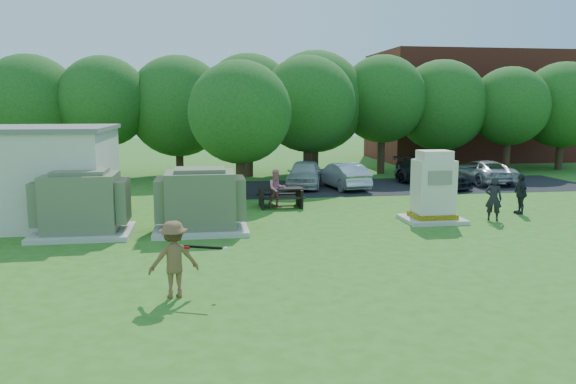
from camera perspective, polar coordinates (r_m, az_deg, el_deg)
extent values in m
plane|color=#2D6619|center=(14.52, 2.44, -7.46)|extent=(120.00, 120.00, 0.00)
cube|color=maroon|center=(45.66, 18.41, 8.23)|extent=(15.00, 8.00, 8.00)
cube|color=#232326|center=(29.15, 10.80, 0.60)|extent=(20.00, 6.00, 0.01)
cube|color=beige|center=(18.98, -20.07, -3.89)|extent=(3.00, 2.40, 0.15)
cube|color=#646E4F|center=(18.80, -20.23, -0.98)|extent=(2.20, 1.80, 1.80)
cube|color=#646E4F|center=(18.68, -20.38, 1.92)|extent=(1.60, 1.30, 0.12)
cube|color=#646E4F|center=(19.09, -23.97, -0.98)|extent=(0.32, 1.50, 1.35)
cube|color=#646E4F|center=(18.59, -16.39, -0.83)|extent=(0.32, 1.50, 1.35)
cube|color=beige|center=(18.61, -8.81, -3.70)|extent=(3.00, 2.40, 0.15)
cube|color=#5C6647|center=(18.42, -8.88, -0.74)|extent=(2.20, 1.80, 1.80)
cube|color=#5C6647|center=(18.29, -8.95, 2.23)|extent=(1.60, 1.30, 0.12)
cube|color=#5C6647|center=(18.47, -12.82, -0.75)|extent=(0.32, 1.50, 1.35)
cube|color=#5C6647|center=(18.46, -4.94, -0.57)|extent=(0.32, 1.50, 1.35)
cube|color=beige|center=(20.55, 14.43, -2.71)|extent=(2.06, 1.69, 0.14)
cube|color=yellow|center=(20.52, 14.44, -2.28)|extent=(1.45, 1.17, 0.17)
cube|color=beige|center=(20.36, 14.55, 0.54)|extent=(1.31, 1.03, 1.88)
cube|color=beige|center=(20.23, 14.67, 3.64)|extent=(1.08, 0.84, 0.33)
cube|color=gray|center=(19.81, 15.21, 1.40)|extent=(0.84, 0.04, 0.47)
cube|color=black|center=(22.62, -0.77, 0.33)|extent=(1.81, 0.70, 0.06)
cube|color=black|center=(23.20, -0.96, -0.21)|extent=(1.81, 0.25, 0.05)
cube|color=black|center=(22.12, -0.57, -0.65)|extent=(1.81, 0.25, 0.05)
cube|color=black|center=(22.58, -2.74, -0.65)|extent=(0.08, 1.35, 0.74)
cube|color=black|center=(22.79, 1.18, -0.55)|extent=(0.08, 1.35, 0.74)
imported|color=brown|center=(12.24, -11.54, -6.70)|extent=(1.17, 0.81, 1.66)
imported|color=black|center=(21.22, 20.15, -0.65)|extent=(0.69, 0.63, 1.57)
imported|color=pink|center=(22.47, -1.16, 0.34)|extent=(0.85, 0.72, 1.53)
imported|color=#26262B|center=(22.92, 22.54, -0.16)|extent=(0.48, 0.94, 1.54)
imported|color=silver|center=(28.14, 1.70, 1.86)|extent=(2.61, 4.30, 1.37)
imported|color=silver|center=(27.90, 5.57, 1.68)|extent=(2.04, 4.08, 1.28)
imported|color=black|center=(29.46, 14.37, 1.94)|extent=(2.96, 5.16, 1.41)
imported|color=#BCBCC2|center=(31.44, 19.14, 1.97)|extent=(2.07, 4.41, 1.22)
cylinder|color=black|center=(12.07, -8.61, -5.57)|extent=(0.81, 0.37, 0.06)
cylinder|color=maroon|center=(12.11, -10.47, -5.57)|extent=(0.23, 0.14, 0.06)
sphere|color=white|center=(12.38, -6.37, -5.77)|extent=(0.09, 0.09, 0.09)
cylinder|color=#47301E|center=(34.47, -24.40, 3.21)|extent=(0.44, 0.44, 2.40)
sphere|color=#235B1C|center=(34.35, -24.70, 7.99)|extent=(5.60, 5.60, 5.60)
cylinder|color=#47301E|center=(33.01, -17.98, 3.70)|extent=(0.44, 0.44, 2.80)
sphere|color=#235B1C|center=(32.90, -18.22, 8.74)|extent=(5.00, 5.00, 5.00)
cylinder|color=#47301E|center=(33.43, -10.95, 3.60)|extent=(0.44, 0.44, 2.30)
sphere|color=#235B1C|center=(33.30, -11.10, 8.55)|extent=(5.80, 5.80, 5.80)
cylinder|color=#47301E|center=(32.61, -3.96, 3.96)|extent=(0.44, 0.44, 2.70)
sphere|color=#235B1C|center=(32.50, -4.02, 9.19)|extent=(5.40, 5.40, 5.40)
cylinder|color=#47301E|center=(33.78, 2.74, 3.97)|extent=(0.44, 0.44, 2.50)
sphere|color=#235B1C|center=(33.66, 2.78, 9.15)|extent=(6.00, 6.00, 6.00)
cylinder|color=#47301E|center=(34.40, 9.44, 4.28)|extent=(0.44, 0.44, 2.90)
sphere|color=#235B1C|center=(34.30, 9.57, 9.30)|extent=(5.20, 5.20, 5.20)
cylinder|color=#47301E|center=(36.42, 15.14, 3.94)|extent=(0.44, 0.44, 2.40)
sphere|color=#235B1C|center=(36.30, 15.32, 8.47)|extent=(5.60, 5.60, 5.60)
cylinder|color=#47301E|center=(37.42, 21.33, 3.92)|extent=(0.44, 0.44, 2.60)
sphere|color=#235B1C|center=(37.32, 21.56, 8.11)|extent=(4.80, 4.80, 4.80)
cylinder|color=#47301E|center=(40.07, 25.86, 3.85)|extent=(0.44, 0.44, 2.50)
sphere|color=#235B1C|center=(39.97, 26.14, 7.95)|extent=(5.40, 5.40, 5.40)
cylinder|color=#47301E|center=(25.40, -4.83, 2.26)|extent=(0.44, 0.44, 2.40)
sphere|color=#235B1C|center=(25.24, -4.90, 8.09)|extent=(4.60, 4.60, 4.60)
cylinder|color=#47301E|center=(30.84, 1.96, 3.61)|extent=(0.44, 0.44, 2.60)
sphere|color=#235B1C|center=(30.72, 1.99, 8.93)|extent=(5.20, 5.20, 5.20)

